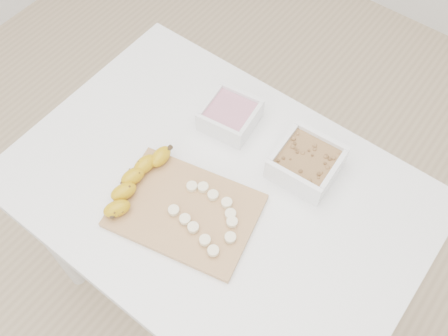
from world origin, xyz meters
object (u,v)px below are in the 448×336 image
Objects in this scene: table at (217,207)px; bowl_yogurt at (230,115)px; bowl_granola at (306,162)px; cutting_board at (185,211)px; banana at (136,182)px.

bowl_yogurt is at bearing 117.65° from table.
bowl_yogurt is 0.93× the size of bowl_granola.
table is at bearing 77.46° from cutting_board.
bowl_yogurt is at bearing 85.68° from banana.
bowl_granola is 0.71× the size of banana.
table is 6.33× the size of bowl_granola.
table is 0.14m from cutting_board.
cutting_board is at bearing -120.96° from bowl_granola.
bowl_yogurt is 0.66× the size of banana.
table is 4.50× the size of banana.
table is 0.24m from bowl_yogurt.
bowl_yogurt is 0.24m from bowl_granola.
table is 0.26m from bowl_granola.
bowl_yogurt is 0.29m from cutting_board.
cutting_board is at bearing -102.54° from table.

